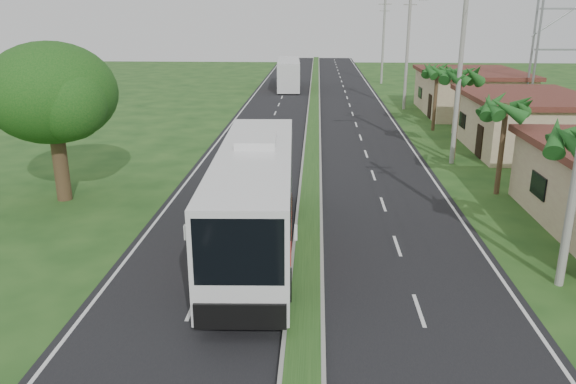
{
  "coord_description": "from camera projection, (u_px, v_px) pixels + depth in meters",
  "views": [
    {
      "loc": [
        0.26,
        -15.47,
        8.74
      ],
      "look_at": [
        -0.85,
        6.14,
        1.8
      ],
      "focal_mm": 35.0,
      "sensor_mm": 36.0,
      "label": 1
    }
  ],
  "objects": [
    {
      "name": "shade_tree",
      "position": [
        50.0,
        96.0,
        25.98
      ],
      "size": [
        6.3,
        6.0,
        7.54
      ],
      "color": "#473321",
      "rests_on": "ground"
    },
    {
      "name": "shop_far",
      "position": [
        470.0,
        92.0,
        50.36
      ],
      "size": [
        8.6,
        11.6,
        3.82
      ],
      "color": "tan",
      "rests_on": "ground"
    },
    {
      "name": "coach_bus_far",
      "position": [
        289.0,
        72.0,
        66.94
      ],
      "size": [
        3.07,
        11.7,
        3.38
      ],
      "rotation": [
        0.0,
        0.0,
        0.05
      ],
      "color": "white",
      "rests_on": "ground"
    },
    {
      "name": "palm_verge_d",
      "position": [
        437.0,
        71.0,
        42.18
      ],
      "size": [
        2.4,
        2.4,
        5.25
      ],
      "color": "#473321",
      "rests_on": "ground"
    },
    {
      "name": "palm_verge_b",
      "position": [
        506.0,
        108.0,
        27.02
      ],
      "size": [
        2.4,
        2.4,
        5.05
      ],
      "color": "#473321",
      "rests_on": "ground"
    },
    {
      "name": "motorcyclist",
      "position": [
        266.0,
        191.0,
        25.89
      ],
      "size": [
        2.02,
        0.75,
        2.46
      ],
      "rotation": [
        0.0,
        0.0,
        0.1
      ],
      "color": "black",
      "rests_on": "ground"
    },
    {
      "name": "palm_verge_c",
      "position": [
        460.0,
        76.0,
        33.47
      ],
      "size": [
        2.4,
        2.4,
        5.85
      ],
      "color": "#473321",
      "rests_on": "ground"
    },
    {
      "name": "ground",
      "position": [
        305.0,
        308.0,
        17.4
      ],
      "size": [
        180.0,
        180.0,
        0.0
      ],
      "primitive_type": "plane",
      "color": "#1D4318",
      "rests_on": "ground"
    },
    {
      "name": "road_asphalt",
      "position": [
        312.0,
        153.0,
        36.41
      ],
      "size": [
        14.0,
        160.0,
        0.02
      ],
      "primitive_type": "cube",
      "color": "black",
      "rests_on": "ground"
    },
    {
      "name": "shop_mid",
      "position": [
        524.0,
        122.0,
        37.07
      ],
      "size": [
        7.6,
        10.6,
        3.67
      ],
      "color": "tan",
      "rests_on": "ground"
    },
    {
      "name": "lane_edge_right",
      "position": [
        416.0,
        155.0,
        36.09
      ],
      "size": [
        0.12,
        160.0,
        0.01
      ],
      "primitive_type": "cube",
      "color": "silver",
      "rests_on": "ground"
    },
    {
      "name": "utility_pole_b",
      "position": [
        460.0,
        58.0,
        32.19
      ],
      "size": [
        3.2,
        0.28,
        12.0
      ],
      "color": "gray",
      "rests_on": "ground"
    },
    {
      "name": "utility_pole_c",
      "position": [
        408.0,
        47.0,
        51.38
      ],
      "size": [
        1.6,
        0.28,
        11.0
      ],
      "color": "gray",
      "rests_on": "ground"
    },
    {
      "name": "lane_edge_left",
      "position": [
        210.0,
        152.0,
        36.74
      ],
      "size": [
        0.12,
        160.0,
        0.01
      ],
      "primitive_type": "cube",
      "color": "silver",
      "rests_on": "ground"
    },
    {
      "name": "median_strip",
      "position": [
        312.0,
        152.0,
        36.38
      ],
      "size": [
        1.2,
        160.0,
        0.18
      ],
      "color": "gray",
      "rests_on": "ground"
    },
    {
      "name": "utility_pole_d",
      "position": [
        383.0,
        40.0,
        70.48
      ],
      "size": [
        1.6,
        0.28,
        10.5
      ],
      "color": "gray",
      "rests_on": "ground"
    },
    {
      "name": "coach_bus_main",
      "position": [
        255.0,
        192.0,
        21.07
      ],
      "size": [
        3.23,
        13.07,
        4.19
      ],
      "rotation": [
        0.0,
        0.0,
        0.04
      ],
      "color": "white",
      "rests_on": "ground"
    }
  ]
}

